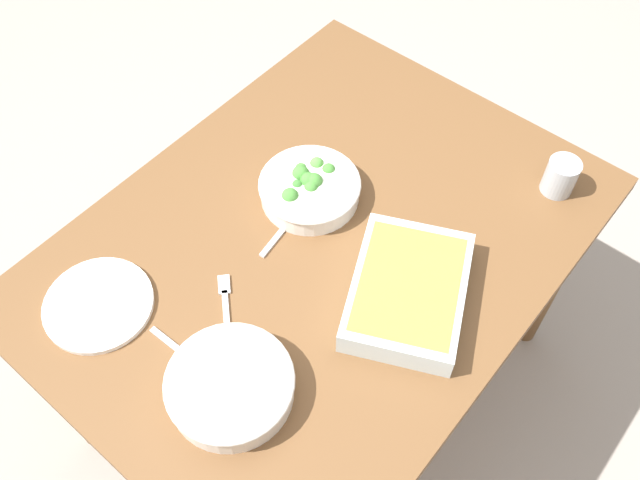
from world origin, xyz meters
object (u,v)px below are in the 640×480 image
fork_on_table (226,307)px  drink_cup (560,178)px  broccoli_bowl (310,188)px  spoon_by_stew (193,361)px  spoon_by_broccoli (291,219)px  side_plate (98,304)px  baking_dish (407,291)px  stew_bowl (230,386)px

fork_on_table → drink_cup: bearing=-27.0°
broccoli_bowl → fork_on_table: (-0.33, -0.06, -0.03)m
spoon_by_stew → spoon_by_broccoli: size_ratio=1.00×
side_plate → spoon_by_broccoli: bearing=-20.7°
drink_cup → spoon_by_stew: 0.88m
side_plate → spoon_by_stew: bearing=-81.4°
spoon_by_broccoli → spoon_by_stew: bearing=-167.9°
broccoli_bowl → baking_dish: 0.33m
baking_dish → fork_on_table: (-0.24, 0.27, -0.03)m
broccoli_bowl → baking_dish: (-0.08, -0.32, 0.00)m
side_plate → fork_on_table: bearing=-50.9°
baking_dish → spoon_by_stew: size_ratio=2.08×
broccoli_bowl → fork_on_table: size_ratio=1.58×
drink_cup → spoon_by_stew: drink_cup is taller
drink_cup → side_plate: 1.02m
spoon_by_broccoli → fork_on_table: (-0.25, -0.04, -0.00)m
side_plate → spoon_by_broccoli: side_plate is taller
broccoli_bowl → side_plate: 0.51m
stew_bowl → baking_dish: (0.37, -0.13, 0.00)m
baking_dish → broccoli_bowl: bearing=76.0°
stew_bowl → side_plate: (-0.04, 0.33, -0.03)m
baking_dish → side_plate: baking_dish is taller
baking_dish → fork_on_table: size_ratio=2.54×
drink_cup → fork_on_table: bearing=153.0°
spoon_by_stew → drink_cup: bearing=-21.2°
broccoli_bowl → spoon_by_stew: broccoli_bowl is taller
stew_bowl → baking_dish: bearing=-19.6°
spoon_by_stew → spoon_by_broccoli: 0.38m
stew_bowl → baking_dish: baking_dish is taller
stew_bowl → broccoli_bowl: 0.49m
stew_bowl → drink_cup: 0.85m
side_plate → broccoli_bowl: bearing=-16.3°
drink_cup → spoon_by_broccoli: size_ratio=0.48×
spoon_by_stew → fork_on_table: bearing=16.3°
baking_dish → spoon_by_stew: baking_dish is taller
side_plate → spoon_by_broccoli: 0.44m
stew_bowl → broccoli_bowl: size_ratio=1.05×
broccoli_bowl → stew_bowl: bearing=-156.9°
spoon_by_stew → spoon_by_broccoli: (0.37, 0.08, 0.00)m
side_plate → spoon_by_broccoli: (0.41, -0.15, -0.00)m
spoon_by_broccoli → baking_dish: bearing=-90.4°
stew_bowl → broccoli_bowl: (0.45, 0.19, -0.00)m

